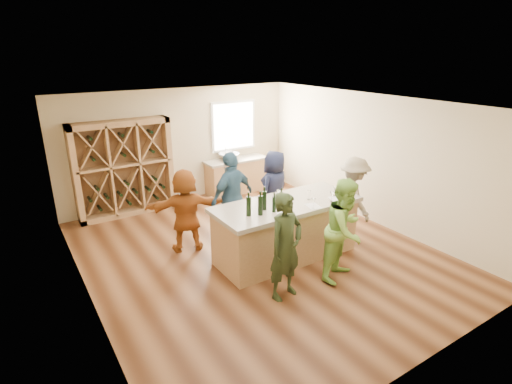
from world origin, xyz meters
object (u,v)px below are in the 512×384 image
tasting_counter_base (286,232)px  wine_bottle_c (264,200)px  wine_bottle_b (260,205)px  person_server (353,198)px  person_far_left (186,210)px  wine_bottle_a (249,206)px  person_near_left (286,247)px  person_far_right (274,189)px  person_far_mid (232,197)px  sink (229,157)px  person_near_right (345,230)px  wine_rack (124,169)px  wine_bottle_d (274,204)px  wine_bottle_e (281,200)px

tasting_counter_base → wine_bottle_c: bearing=-173.9°
wine_bottle_b → person_server: 2.42m
person_far_left → wine_bottle_a: bearing=128.3°
tasting_counter_base → person_server: bearing=-1.0°
person_near_left → person_far_right: bearing=48.7°
wine_bottle_b → person_far_mid: person_far_mid is taller
person_far_right → person_near_left: bearing=38.1°
sink → person_near_right: 4.71m
wine_rack → tasting_counter_base: (1.87, -3.67, -0.60)m
sink → wine_bottle_c: 3.91m
wine_bottle_d → person_far_mid: (-0.03, 1.37, -0.30)m
wine_rack → person_server: wine_rack is taller
wine_bottle_e → wine_bottle_b: bearing=-169.3°
person_near_right → person_far_mid: (-0.86, 2.22, 0.04)m
wine_rack → person_far_right: size_ratio=1.31×
wine_bottle_c → wine_bottle_d: size_ratio=1.23×
wine_bottle_c → wine_bottle_e: 0.32m
wine_bottle_a → person_server: bearing=2.4°
tasting_counter_base → person_near_left: 1.32m
wine_rack → person_far_left: 2.46m
wine_bottle_e → person_server: person_server is taller
wine_bottle_b → person_far_left: bearing=115.4°
wine_bottle_b → person_server: size_ratio=0.20×
sink → wine_bottle_d: size_ratio=2.00×
wine_rack → wine_bottle_c: 3.96m
tasting_counter_base → person_server: person_server is taller
wine_bottle_b → wine_bottle_d: wine_bottle_b is taller
wine_bottle_e → person_far_right: bearing=58.7°
wine_bottle_e → person_near_right: (0.59, -0.97, -0.34)m
person_near_right → person_far_mid: bearing=90.2°
wine_bottle_d → person_near_left: 0.92m
person_far_mid → wine_bottle_b: bearing=64.2°
wine_bottle_a → person_near_right: size_ratio=0.19×
person_far_left → person_near_left: bearing=123.6°
sink → person_near_left: 4.88m
wine_bottle_e → person_far_mid: size_ratio=0.15×
tasting_counter_base → wine_bottle_b: (-0.71, -0.21, 0.75)m
person_near_left → wine_bottle_c: bearing=65.9°
person_near_right → person_far_left: 2.96m
person_near_left → person_far_mid: 2.17m
sink → wine_bottle_c: bearing=-110.4°
wine_bottle_a → person_near_right: 1.63m
sink → wine_bottle_d: 4.04m
wine_rack → person_server: 5.12m
wine_bottle_c → person_near_right: size_ratio=0.19×
wine_bottle_c → person_far_mid: size_ratio=0.18×
wine_bottle_a → wine_bottle_b: size_ratio=0.99×
sink → wine_bottle_c: (-1.36, -3.66, 0.23)m
wine_bottle_b → wine_bottle_d: bearing=-3.7°
tasting_counter_base → wine_bottle_d: (-0.45, -0.23, 0.72)m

